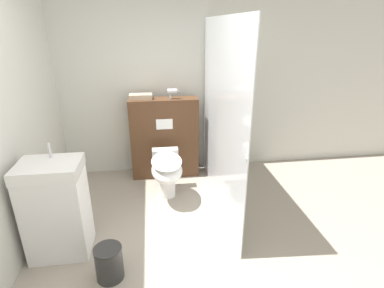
% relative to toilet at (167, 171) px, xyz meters
% --- Properties ---
extents(ground_plane, '(12.00, 12.00, 0.00)m').
position_rel_toilet_xyz_m(ground_plane, '(0.09, -1.41, -0.38)').
color(ground_plane, '#9E9384').
extents(wall_back, '(8.00, 0.06, 2.50)m').
position_rel_toilet_xyz_m(wall_back, '(0.09, 0.90, 0.87)').
color(wall_back, silver).
rests_on(wall_back, ground_plane).
extents(partition_panel, '(0.93, 0.27, 1.13)m').
position_rel_toilet_xyz_m(partition_panel, '(0.01, 0.65, 0.19)').
color(partition_panel, '#51331E').
rests_on(partition_panel, ground_plane).
extents(shower_glass, '(0.04, 2.04, 2.13)m').
position_rel_toilet_xyz_m(shower_glass, '(0.61, -0.16, 0.69)').
color(shower_glass, silver).
rests_on(shower_glass, ground_plane).
extents(toilet, '(0.37, 0.68, 0.56)m').
position_rel_toilet_xyz_m(toilet, '(0.00, 0.00, 0.00)').
color(toilet, white).
rests_on(toilet, ground_plane).
extents(sink_vanity, '(0.54, 0.42, 1.08)m').
position_rel_toilet_xyz_m(sink_vanity, '(-1.06, -0.82, 0.09)').
color(sink_vanity, white).
rests_on(sink_vanity, ground_plane).
extents(hair_drier, '(0.15, 0.07, 0.14)m').
position_rel_toilet_xyz_m(hair_drier, '(0.14, 0.61, 0.85)').
color(hair_drier, '#B7B7BC').
rests_on(hair_drier, partition_panel).
extents(folded_towel, '(0.30, 0.17, 0.07)m').
position_rel_toilet_xyz_m(folded_towel, '(-0.28, 0.66, 0.78)').
color(folded_towel, tan).
rests_on(folded_towel, partition_panel).
extents(waste_bin, '(0.24, 0.24, 0.31)m').
position_rel_toilet_xyz_m(waste_bin, '(-0.57, -1.23, -0.22)').
color(waste_bin, '#2D2D2D').
rests_on(waste_bin, ground_plane).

